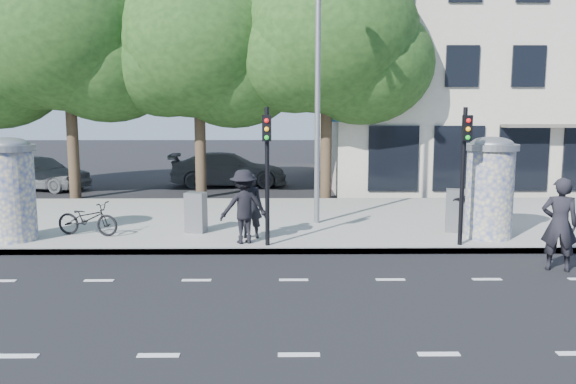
{
  "coord_description": "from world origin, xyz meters",
  "views": [
    {
      "loc": [
        -0.24,
        -9.78,
        3.43
      ],
      "look_at": [
        -0.09,
        3.5,
        1.54
      ],
      "focal_mm": 35.0,
      "sensor_mm": 36.0,
      "label": 1
    }
  ],
  "objects_px": {
    "ped_f": "(482,203)",
    "car_right": "(229,169)",
    "ped_d": "(244,207)",
    "man_road": "(559,224)",
    "bicycle": "(88,219)",
    "traffic_pole_near": "(267,162)",
    "car_left": "(39,172)",
    "cabinet_left": "(196,212)",
    "ad_column_right": "(490,185)",
    "ped_b": "(250,206)",
    "cabinet_right": "(456,211)",
    "street_lamp": "(318,64)",
    "ad_column_left": "(10,187)",
    "traffic_pole_far": "(464,162)"
  },
  "relations": [
    {
      "from": "ped_f",
      "to": "car_right",
      "type": "bearing_deg",
      "value": -54.83
    },
    {
      "from": "ped_d",
      "to": "man_road",
      "type": "height_order",
      "value": "man_road"
    },
    {
      "from": "bicycle",
      "to": "traffic_pole_near",
      "type": "bearing_deg",
      "value": -92.23
    },
    {
      "from": "car_left",
      "to": "cabinet_left",
      "type": "bearing_deg",
      "value": -121.9
    },
    {
      "from": "ad_column_right",
      "to": "man_road",
      "type": "height_order",
      "value": "ad_column_right"
    },
    {
      "from": "ped_b",
      "to": "car_right",
      "type": "relative_size",
      "value": 0.32
    },
    {
      "from": "traffic_pole_near",
      "to": "ped_b",
      "type": "bearing_deg",
      "value": 117.2
    },
    {
      "from": "ped_b",
      "to": "cabinet_left",
      "type": "bearing_deg",
      "value": -18.85
    },
    {
      "from": "cabinet_right",
      "to": "car_right",
      "type": "relative_size",
      "value": 0.22
    },
    {
      "from": "cabinet_right",
      "to": "car_left",
      "type": "height_order",
      "value": "car_left"
    },
    {
      "from": "street_lamp",
      "to": "cabinet_left",
      "type": "relative_size",
      "value": 7.22
    },
    {
      "from": "ad_column_left",
      "to": "car_left",
      "type": "height_order",
      "value": "ad_column_left"
    },
    {
      "from": "traffic_pole_far",
      "to": "man_road",
      "type": "distance_m",
      "value": 2.63
    },
    {
      "from": "bicycle",
      "to": "cabinet_left",
      "type": "xyz_separation_m",
      "value": [
        2.84,
        0.36,
        0.1
      ]
    },
    {
      "from": "traffic_pole_far",
      "to": "car_left",
      "type": "relative_size",
      "value": 0.73
    },
    {
      "from": "traffic_pole_far",
      "to": "man_road",
      "type": "xyz_separation_m",
      "value": [
        1.57,
        -1.73,
        -1.21
      ]
    },
    {
      "from": "traffic_pole_near",
      "to": "bicycle",
      "type": "xyz_separation_m",
      "value": [
        -4.84,
        1.24,
        -1.63
      ]
    },
    {
      "from": "car_left",
      "to": "ped_f",
      "type": "bearing_deg",
      "value": -104.56
    },
    {
      "from": "ad_column_left",
      "to": "ped_b",
      "type": "height_order",
      "value": "ad_column_left"
    },
    {
      "from": "ad_column_right",
      "to": "ped_d",
      "type": "relative_size",
      "value": 1.42
    },
    {
      "from": "ped_d",
      "to": "cabinet_right",
      "type": "xyz_separation_m",
      "value": [
        5.76,
        1.26,
        -0.34
      ]
    },
    {
      "from": "man_road",
      "to": "car_right",
      "type": "xyz_separation_m",
      "value": [
        -8.49,
        14.2,
        -0.24
      ]
    },
    {
      "from": "ped_f",
      "to": "car_left",
      "type": "xyz_separation_m",
      "value": [
        -16.21,
        9.97,
        -0.21
      ]
    },
    {
      "from": "ad_column_right",
      "to": "man_road",
      "type": "bearing_deg",
      "value": -77.78
    },
    {
      "from": "traffic_pole_far",
      "to": "bicycle",
      "type": "bearing_deg",
      "value": 172.69
    },
    {
      "from": "ped_b",
      "to": "car_left",
      "type": "xyz_separation_m",
      "value": [
        -9.98,
        10.37,
        -0.21
      ]
    },
    {
      "from": "car_left",
      "to": "bicycle",
      "type": "bearing_deg",
      "value": -133.85
    },
    {
      "from": "traffic_pole_near",
      "to": "cabinet_right",
      "type": "relative_size",
      "value": 2.87
    },
    {
      "from": "ped_f",
      "to": "bicycle",
      "type": "xyz_separation_m",
      "value": [
        -10.62,
        -0.07,
        -0.39
      ]
    },
    {
      "from": "ad_column_left",
      "to": "traffic_pole_near",
      "type": "relative_size",
      "value": 0.78
    },
    {
      "from": "street_lamp",
      "to": "car_right",
      "type": "bearing_deg",
      "value": 110.06
    },
    {
      "from": "street_lamp",
      "to": "bicycle",
      "type": "relative_size",
      "value": 4.63
    },
    {
      "from": "traffic_pole_far",
      "to": "cabinet_left",
      "type": "relative_size",
      "value": 3.07
    },
    {
      "from": "car_left",
      "to": "car_right",
      "type": "xyz_separation_m",
      "value": [
        8.32,
        1.2,
        -0.01
      ]
    },
    {
      "from": "ad_column_right",
      "to": "ped_d",
      "type": "bearing_deg",
      "value": -174.73
    },
    {
      "from": "ped_f",
      "to": "car_left",
      "type": "height_order",
      "value": "ped_f"
    },
    {
      "from": "ad_column_left",
      "to": "ped_b",
      "type": "relative_size",
      "value": 1.55
    },
    {
      "from": "ad_column_right",
      "to": "man_road",
      "type": "distance_m",
      "value": 2.74
    },
    {
      "from": "ad_column_left",
      "to": "cabinet_right",
      "type": "distance_m",
      "value": 11.82
    },
    {
      "from": "ad_column_right",
      "to": "traffic_pole_near",
      "type": "height_order",
      "value": "traffic_pole_near"
    },
    {
      "from": "ped_b",
      "to": "ped_d",
      "type": "bearing_deg",
      "value": 82.33
    },
    {
      "from": "ad_column_right",
      "to": "ped_b",
      "type": "bearing_deg",
      "value": -179.95
    },
    {
      "from": "man_road",
      "to": "cabinet_right",
      "type": "xyz_separation_m",
      "value": [
        -1.21,
        3.3,
        -0.28
      ]
    },
    {
      "from": "ped_b",
      "to": "ped_f",
      "type": "bearing_deg",
      "value": -170.83
    },
    {
      "from": "ad_column_left",
      "to": "street_lamp",
      "type": "distance_m",
      "value": 8.9
    },
    {
      "from": "street_lamp",
      "to": "bicycle",
      "type": "bearing_deg",
      "value": -165.59
    },
    {
      "from": "bicycle",
      "to": "car_left",
      "type": "bearing_deg",
      "value": 41.23
    },
    {
      "from": "ad_column_left",
      "to": "car_right",
      "type": "relative_size",
      "value": 0.49
    },
    {
      "from": "ad_column_left",
      "to": "car_left",
      "type": "relative_size",
      "value": 0.57
    },
    {
      "from": "ped_b",
      "to": "cabinet_left",
      "type": "distance_m",
      "value": 1.72
    }
  ]
}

